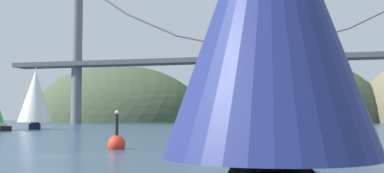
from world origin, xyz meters
TOP-DOWN VIEW (x-y plane):
  - ground_plane at (0.00, 0.00)m, footprint 360.00×360.00m
  - headland_center at (5.00, 135.00)m, footprint 60.76×44.00m
  - headland_left at (-55.00, 135.00)m, footprint 65.00×44.00m
  - suspension_bridge at (0.00, 95.00)m, footprint 134.52×6.00m
  - sailboat_navy_sail at (11.61, -9.90)m, footprint 5.78×9.38m
  - sailboat_white_mainsail at (-28.79, 43.25)m, footprint 7.05×8.63m
  - channel_buoy at (0.85, 5.73)m, footprint 1.10×1.10m

SIDE VIEW (x-z plane):
  - ground_plane at x=0.00m, z-range 0.00..0.00m
  - headland_center at x=5.00m, z-range -20.89..20.89m
  - headland_left at x=-55.00m, z-range -20.04..20.04m
  - channel_buoy at x=0.85m, z-range -0.95..1.69m
  - sailboat_navy_sail at x=11.61m, z-range -0.19..9.19m
  - sailboat_white_mainsail at x=-28.79m, z-range 0.04..9.71m
  - suspension_bridge at x=0.00m, z-range -2.09..37.09m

